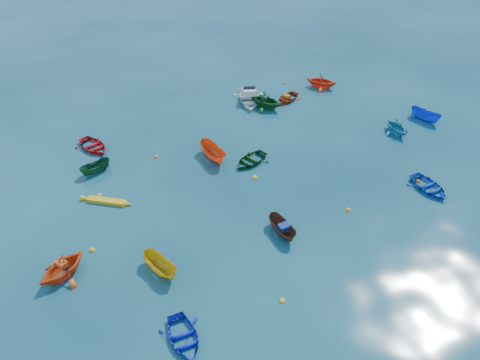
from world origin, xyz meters
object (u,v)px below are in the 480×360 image
object	(u,v)px
dinghy_blue_se	(428,189)
dinghy_blue_sw	(184,340)
kayak_yellow	(107,202)
motorboat_white	(249,101)

from	to	relation	value
dinghy_blue_se	dinghy_blue_sw	bearing A→B (deg)	-169.68
dinghy_blue_sw	kayak_yellow	size ratio (longest dim) A/B	0.87
dinghy_blue_sw	dinghy_blue_se	distance (m)	20.66
dinghy_blue_sw	kayak_yellow	world-z (taller)	dinghy_blue_sw
dinghy_blue_se	motorboat_white	world-z (taller)	motorboat_white
dinghy_blue_se	motorboat_white	xyz separation A→B (m)	(-8.03, 16.43, 0.00)
dinghy_blue_se	kayak_yellow	distance (m)	23.05
dinghy_blue_sw	motorboat_white	distance (m)	25.64
dinghy_blue_sw	motorboat_white	size ratio (longest dim) A/B	0.73
kayak_yellow	motorboat_white	xyz separation A→B (m)	(14.25, 10.53, 0.00)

